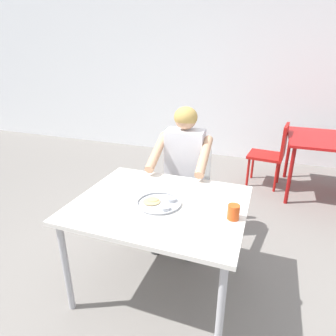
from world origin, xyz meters
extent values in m
cube|color=slate|center=(0.00, 0.00, -0.03)|extent=(12.00, 12.00, 0.05)
cube|color=white|center=(0.00, 3.29, 1.70)|extent=(12.00, 0.12, 3.40)
cube|color=silver|center=(-0.04, 0.04, 0.71)|extent=(1.14, 0.93, 0.03)
cylinder|color=#B2B2B7|center=(-0.55, -0.36, 0.35)|extent=(0.04, 0.04, 0.70)
cylinder|color=#B2B2B7|center=(0.47, -0.36, 0.35)|extent=(0.04, 0.04, 0.70)
cylinder|color=#B2B2B7|center=(-0.55, 0.45, 0.35)|extent=(0.04, 0.04, 0.70)
cylinder|color=#B2B2B7|center=(0.47, 0.45, 0.35)|extent=(0.04, 0.04, 0.70)
cylinder|color=#B7BABF|center=(-0.04, 0.01, 0.73)|extent=(0.30, 0.30, 0.01)
torus|color=#B7BABF|center=(-0.04, 0.01, 0.74)|extent=(0.30, 0.30, 0.01)
cylinder|color=#B2B5BA|center=(0.03, -0.05, 0.74)|extent=(0.06, 0.06, 0.02)
cylinder|color=#C65119|center=(0.03, -0.05, 0.75)|extent=(0.05, 0.05, 0.01)
cylinder|color=#B2B5BA|center=(0.03, 0.07, 0.74)|extent=(0.06, 0.06, 0.02)
cylinder|color=maroon|center=(0.03, 0.07, 0.75)|extent=(0.05, 0.05, 0.01)
ellipsoid|color=tan|center=(-0.09, 0.01, 0.74)|extent=(0.13, 0.13, 0.01)
ellipsoid|color=tan|center=(-0.09, 0.03, 0.74)|extent=(0.09, 0.08, 0.01)
cylinder|color=#D84C19|center=(0.45, 0.00, 0.77)|extent=(0.07, 0.07, 0.09)
cylinder|color=#593319|center=(0.45, 0.00, 0.80)|extent=(0.06, 0.06, 0.02)
cube|color=silver|center=(-0.10, 0.86, 0.44)|extent=(0.45, 0.45, 0.04)
cube|color=silver|center=(-0.11, 1.06, 0.64)|extent=(0.41, 0.06, 0.36)
cylinder|color=silver|center=(0.09, 0.70, 0.21)|extent=(0.03, 0.03, 0.42)
cylinder|color=silver|center=(-0.26, 0.68, 0.21)|extent=(0.03, 0.03, 0.42)
cylinder|color=silver|center=(0.06, 1.04, 0.21)|extent=(0.03, 0.03, 0.42)
cylinder|color=silver|center=(-0.28, 1.02, 0.21)|extent=(0.03, 0.03, 0.42)
cylinder|color=#343434|center=(0.08, 0.42, 0.23)|extent=(0.10, 0.10, 0.46)
cylinder|color=#343434|center=(0.06, 0.62, 0.50)|extent=(0.14, 0.41, 0.12)
cylinder|color=#343434|center=(-0.22, 0.40, 0.23)|extent=(0.10, 0.10, 0.46)
cylinder|color=#343434|center=(-0.24, 0.60, 0.50)|extent=(0.14, 0.41, 0.12)
cube|color=silver|center=(-0.10, 0.81, 0.77)|extent=(0.35, 0.22, 0.54)
cylinder|color=tan|center=(0.12, 0.64, 0.88)|extent=(0.10, 0.46, 0.25)
cylinder|color=tan|center=(-0.29, 0.62, 0.88)|extent=(0.10, 0.46, 0.25)
sphere|color=tan|center=(-0.10, 0.81, 1.14)|extent=(0.19, 0.19, 0.19)
ellipsoid|color=tan|center=(-0.10, 0.81, 1.15)|extent=(0.21, 0.20, 0.18)
cube|color=#B71414|center=(1.24, 2.18, 0.72)|extent=(0.84, 0.95, 0.03)
cylinder|color=maroon|center=(0.89, 1.77, 0.35)|extent=(0.04, 0.04, 0.70)
cylinder|color=maroon|center=(0.89, 2.59, 0.35)|extent=(0.04, 0.04, 0.70)
cube|color=#A91512|center=(0.59, 2.22, 0.41)|extent=(0.47, 0.44, 0.04)
cube|color=#A91512|center=(0.79, 2.20, 0.64)|extent=(0.08, 0.37, 0.42)
cylinder|color=#A91512|center=(0.40, 2.09, 0.20)|extent=(0.03, 0.03, 0.40)
cylinder|color=#A91512|center=(0.44, 2.39, 0.20)|extent=(0.03, 0.03, 0.40)
cylinder|color=#A91512|center=(0.75, 2.05, 0.20)|extent=(0.03, 0.03, 0.40)
cylinder|color=#A91512|center=(0.79, 2.35, 0.20)|extent=(0.03, 0.03, 0.40)
camera|label=1|loc=(0.59, -1.53, 1.66)|focal=30.36mm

